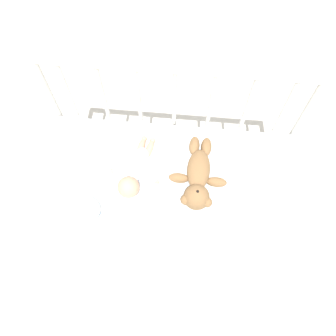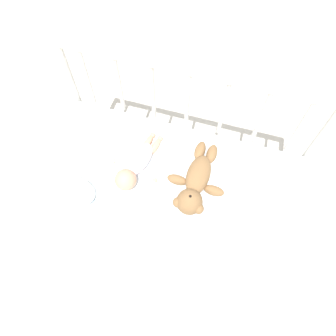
{
  "view_description": "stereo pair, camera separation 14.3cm",
  "coord_description": "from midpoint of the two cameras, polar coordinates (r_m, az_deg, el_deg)",
  "views": [
    {
      "loc": [
        0.07,
        -0.7,
        1.79
      ],
      "look_at": [
        0.0,
        0.01,
        0.55
      ],
      "focal_mm": 32.0,
      "sensor_mm": 36.0,
      "label": 1
    },
    {
      "loc": [
        0.21,
        -0.67,
        1.79
      ],
      "look_at": [
        0.0,
        0.01,
        0.55
      ],
      "focal_mm": 32.0,
      "sensor_mm": 36.0,
      "label": 2
    }
  ],
  "objects": [
    {
      "name": "ground_plane",
      "position": [
        1.92,
        2.07,
        -8.52
      ],
      "size": [
        12.0,
        12.0,
        0.0
      ],
      "primitive_type": "plane",
      "color": "silver"
    },
    {
      "name": "crib_mattress",
      "position": [
        1.7,
        2.33,
        -5.54
      ],
      "size": [
        1.34,
        0.62,
        0.49
      ],
      "color": "silver",
      "rests_on": "ground_plane"
    },
    {
      "name": "crib_rail",
      "position": [
        1.56,
        6.32,
        11.16
      ],
      "size": [
        1.34,
        0.04,
        0.88
      ],
      "color": "beige",
      "rests_on": "ground_plane"
    },
    {
      "name": "blanket",
      "position": [
        1.49,
        3.03,
        -0.77
      ],
      "size": [
        0.79,
        0.5,
        0.01
      ],
      "color": "white",
      "rests_on": "crib_mattress"
    },
    {
      "name": "teddy_bear",
      "position": [
        1.42,
        8.16,
        -3.12
      ],
      "size": [
        0.28,
        0.42,
        0.12
      ],
      "color": "olive",
      "rests_on": "crib_mattress"
    },
    {
      "name": "baby",
      "position": [
        1.46,
        -3.32,
        0.28
      ],
      "size": [
        0.28,
        0.37,
        0.1
      ],
      "color": "white",
      "rests_on": "crib_mattress"
    },
    {
      "name": "small_pillow",
      "position": [
        1.46,
        -15.56,
        -4.5
      ],
      "size": [
        0.25,
        0.16,
        0.06
      ],
      "color": "white",
      "rests_on": "crib_mattress"
    }
  ]
}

